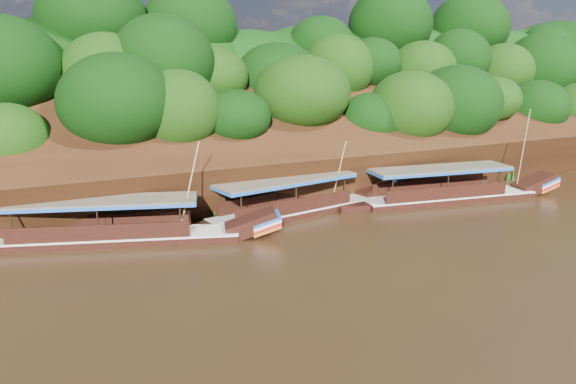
% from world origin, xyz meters
% --- Properties ---
extents(ground, '(160.00, 160.00, 0.00)m').
position_xyz_m(ground, '(0.00, 0.00, 0.00)').
color(ground, black).
rests_on(ground, ground).
extents(riverbank, '(120.00, 30.06, 19.40)m').
position_xyz_m(riverbank, '(-0.01, 22.73, 1.89)').
color(riverbank, black).
rests_on(riverbank, ground).
extents(boat_0, '(16.50, 4.62, 7.44)m').
position_xyz_m(boat_0, '(11.03, 6.21, 0.60)').
color(boat_0, black).
rests_on(boat_0, ground).
extents(boat_1, '(15.62, 4.74, 5.47)m').
position_xyz_m(boat_1, '(-1.06, 8.31, 0.60)').
color(boat_1, black).
rests_on(boat_1, ground).
extents(boat_2, '(16.65, 7.20, 6.42)m').
position_xyz_m(boat_2, '(-13.18, 7.34, 0.60)').
color(boat_2, black).
rests_on(boat_2, ground).
extents(reeds, '(48.76, 2.44, 2.06)m').
position_xyz_m(reeds, '(-3.64, 9.71, 0.87)').
color(reeds, '#195A16').
rests_on(reeds, ground).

